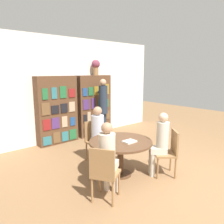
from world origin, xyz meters
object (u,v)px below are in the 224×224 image
(seated_reader_left, at_px, (99,131))
(librarian_standing, at_px, (103,103))
(bookshelf_left, at_px, (57,110))
(seated_reader_right, at_px, (160,141))
(bookshelf_right, at_px, (94,106))
(flower_vase, at_px, (96,66))
(reading_table, at_px, (121,146))
(chair_near_camera, at_px, (104,171))
(seated_reader_back, at_px, (108,155))
(chair_far_side, at_px, (169,150))
(chair_left_side, at_px, (95,139))

(seated_reader_left, relative_size, librarian_standing, 0.70)
(bookshelf_left, xyz_separation_m, librarian_standing, (1.26, -0.50, 0.14))
(seated_reader_right, relative_size, librarian_standing, 0.70)
(bookshelf_right, relative_size, flower_vase, 3.99)
(flower_vase, relative_size, seated_reader_right, 0.38)
(bookshelf_right, relative_size, reading_table, 1.55)
(chair_near_camera, distance_m, seated_reader_right, 1.40)
(reading_table, height_order, seated_reader_left, seated_reader_left)
(librarian_standing, bearing_deg, chair_near_camera, -128.52)
(bookshelf_right, xyz_separation_m, reading_table, (-1.29, -2.62, -0.35))
(reading_table, bearing_deg, chair_near_camera, -148.60)
(bookshelf_left, bearing_deg, seated_reader_right, -79.63)
(seated_reader_back, bearing_deg, reading_table, 90.00)
(flower_vase, distance_m, reading_table, 3.38)
(chair_far_side, relative_size, seated_reader_left, 0.71)
(bookshelf_right, relative_size, chair_near_camera, 2.10)
(reading_table, relative_size, chair_far_side, 1.35)
(bookshelf_left, bearing_deg, seated_reader_left, -88.36)
(chair_left_side, height_order, seated_reader_left, seated_reader_left)
(bookshelf_left, height_order, bookshelf_right, same)
(chair_far_side, distance_m, seated_reader_left, 1.55)
(chair_left_side, distance_m, seated_reader_back, 1.55)
(seated_reader_left, xyz_separation_m, seated_reader_back, (-0.72, -1.17, -0.02))
(bookshelf_left, bearing_deg, chair_near_camera, -104.72)
(bookshelf_right, distance_m, librarian_standing, 0.52)
(flower_vase, distance_m, chair_near_camera, 4.18)
(flower_vase, bearing_deg, seated_reader_left, -125.71)
(seated_reader_back, distance_m, librarian_standing, 3.20)
(reading_table, distance_m, seated_reader_right, 0.77)
(bookshelf_right, bearing_deg, seated_reader_back, -122.78)
(bookshelf_right, bearing_deg, flower_vase, 2.54)
(seated_reader_back, bearing_deg, seated_reader_left, 117.07)
(seated_reader_right, bearing_deg, seated_reader_back, 126.14)
(chair_left_side, relative_size, librarian_standing, 0.50)
(seated_reader_left, bearing_deg, seated_reader_back, 63.07)
(chair_far_side, xyz_separation_m, librarian_standing, (0.55, 2.74, 0.58))
(chair_near_camera, distance_m, seated_reader_left, 1.55)
(chair_far_side, distance_m, seated_reader_back, 1.41)
(chair_left_side, bearing_deg, bookshelf_left, -83.10)
(seated_reader_left, distance_m, librarian_standing, 1.85)
(seated_reader_right, bearing_deg, flower_vase, 25.94)
(bookshelf_left, xyz_separation_m, seated_reader_back, (-0.67, -3.02, -0.23))
(reading_table, bearing_deg, chair_left_side, 85.40)
(seated_reader_right, height_order, librarian_standing, librarian_standing)
(flower_vase, bearing_deg, reading_table, -118.00)
(flower_vase, distance_m, chair_left_side, 2.72)
(reading_table, bearing_deg, seated_reader_right, -40.60)
(flower_vase, relative_size, chair_near_camera, 0.53)
(flower_vase, bearing_deg, chair_far_side, -101.78)
(chair_far_side, relative_size, seated_reader_right, 0.72)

